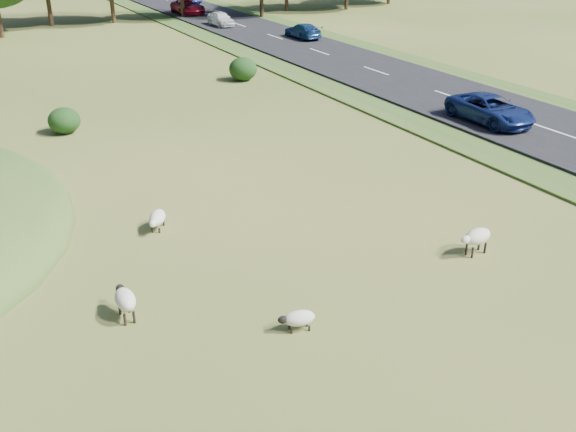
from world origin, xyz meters
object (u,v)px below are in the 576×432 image
object	(u,v)px
sheep_4	(125,299)
car_2	(303,31)
sheep_5	(298,318)
car_7	(221,19)
sheep_2	(157,218)
car_0	(188,7)
car_4	(490,109)
sheep_1	(477,237)

from	to	relation	value
sheep_4	car_2	distance (m)	44.68
sheep_5	car_2	bearing A→B (deg)	-106.17
sheep_4	car_7	size ratio (longest dim) A/B	0.31
sheep_2	car_2	bearing A→B (deg)	175.56
sheep_4	car_0	xyz separation A→B (m)	(22.46, 55.73, 0.38)
sheep_2	car_4	xyz separation A→B (m)	(19.89, 3.66, 0.51)
sheep_2	sheep_5	bearing A→B (deg)	43.59
sheep_5	car_2	size ratio (longest dim) A/B	0.25
car_7	sheep_2	bearing A→B (deg)	-115.83
sheep_5	car_7	world-z (taller)	car_7
sheep_4	car_0	size ratio (longest dim) A/B	0.23
sheep_4	car_4	xyz separation A→B (m)	(22.46, 8.76, 0.33)
sheep_1	car_4	size ratio (longest dim) A/B	0.26
sheep_2	sheep_4	world-z (taller)	sheep_4
sheep_2	car_4	size ratio (longest dim) A/B	0.24
sheep_2	car_0	world-z (taller)	car_0
sheep_1	sheep_2	distance (m)	11.37
sheep_5	sheep_2	bearing A→B (deg)	-65.86
sheep_4	car_2	xyz separation A→B (m)	(26.26, 36.14, 0.26)
car_4	car_7	xyz separation A→B (m)	(0.00, 37.44, -0.03)
sheep_1	sheep_5	bearing A→B (deg)	2.13
sheep_4	car_2	bearing A→B (deg)	-34.54
car_0	car_7	xyz separation A→B (m)	(0.00, -9.53, -0.08)
sheep_2	sheep_1	bearing A→B (deg)	85.08
sheep_2	car_4	world-z (taller)	car_4
car_0	car_7	distance (m)	9.53
car_4	car_0	bearing A→B (deg)	90.00
sheep_1	sheep_4	size ratio (longest dim) A/B	1.06
car_4	sheep_4	bearing A→B (deg)	-158.68
sheep_1	sheep_5	world-z (taller)	sheep_1
car_7	car_0	bearing A→B (deg)	90.00
sheep_2	sheep_5	distance (m)	8.11
sheep_1	car_4	xyz separation A→B (m)	(10.92, 10.63, 0.31)
sheep_1	car_7	bearing A→B (deg)	-108.28
sheep_4	car_7	bearing A→B (deg)	-24.47
sheep_1	car_4	distance (m)	15.24
sheep_4	car_2	world-z (taller)	car_2
sheep_2	sheep_5	world-z (taller)	sheep_2
car_0	car_2	xyz separation A→B (m)	(3.80, -19.59, -0.12)
sheep_4	car_0	world-z (taller)	car_0
car_0	car_4	size ratio (longest dim) A/B	1.06
sheep_1	car_4	world-z (taller)	car_4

